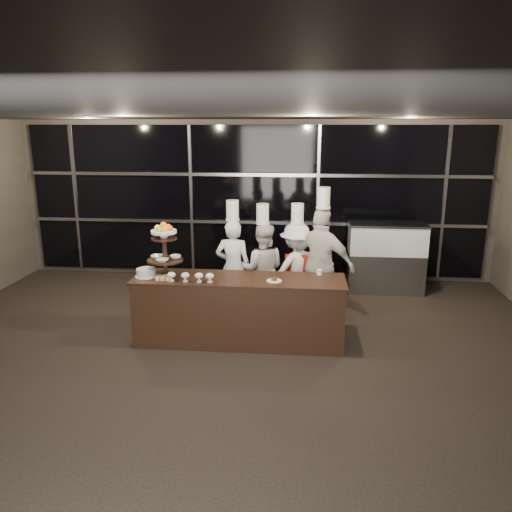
# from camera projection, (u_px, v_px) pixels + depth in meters

# --- Properties ---
(room) EXTENTS (10.00, 10.00, 10.00)m
(room) POSITION_uv_depth(u_px,v_px,m) (202.00, 279.00, 4.70)
(room) COLOR black
(room) RESTS_ON ground
(window_wall) EXTENTS (8.60, 0.10, 2.80)m
(window_wall) POSITION_uv_depth(u_px,v_px,m) (254.00, 201.00, 9.45)
(window_wall) COLOR black
(window_wall) RESTS_ON ground
(buffet_counter) EXTENTS (2.84, 0.74, 0.92)m
(buffet_counter) POSITION_uv_depth(u_px,v_px,m) (239.00, 310.00, 6.78)
(buffet_counter) COLOR black
(buffet_counter) RESTS_ON ground
(display_stand) EXTENTS (0.48, 0.48, 0.74)m
(display_stand) POSITION_uv_depth(u_px,v_px,m) (164.00, 246.00, 6.65)
(display_stand) COLOR black
(display_stand) RESTS_ON buffet_counter
(compotes) EXTENTS (0.62, 0.11, 0.12)m
(compotes) POSITION_uv_depth(u_px,v_px,m) (191.00, 276.00, 6.49)
(compotes) COLOR silver
(compotes) RESTS_ON buffet_counter
(layer_cake) EXTENTS (0.30, 0.30, 0.11)m
(layer_cake) POSITION_uv_depth(u_px,v_px,m) (146.00, 273.00, 6.72)
(layer_cake) COLOR white
(layer_cake) RESTS_ON buffet_counter
(pastry_squares) EXTENTS (0.19, 0.13, 0.05)m
(pastry_squares) POSITION_uv_depth(u_px,v_px,m) (164.00, 278.00, 6.59)
(pastry_squares) COLOR #EBCA73
(pastry_squares) RESTS_ON buffet_counter
(small_plate) EXTENTS (0.20, 0.20, 0.05)m
(small_plate) POSITION_uv_depth(u_px,v_px,m) (274.00, 280.00, 6.52)
(small_plate) COLOR white
(small_plate) RESTS_ON buffet_counter
(chef_cup) EXTENTS (0.08, 0.08, 0.07)m
(chef_cup) POSITION_uv_depth(u_px,v_px,m) (320.00, 272.00, 6.80)
(chef_cup) COLOR white
(chef_cup) RESTS_ON buffet_counter
(display_case) EXTENTS (1.34, 0.58, 1.24)m
(display_case) POSITION_uv_depth(u_px,v_px,m) (386.00, 254.00, 8.83)
(display_case) COLOR #A5A5AA
(display_case) RESTS_ON ground
(chef_a) EXTENTS (0.58, 0.40, 1.81)m
(chef_a) POSITION_uv_depth(u_px,v_px,m) (233.00, 266.00, 7.72)
(chef_a) COLOR white
(chef_a) RESTS_ON ground
(chef_b) EXTENTS (0.71, 0.56, 1.75)m
(chef_b) POSITION_uv_depth(u_px,v_px,m) (262.00, 268.00, 7.74)
(chef_b) COLOR white
(chef_b) RESTS_ON ground
(chef_c) EXTENTS (1.09, 0.96, 1.76)m
(chef_c) POSITION_uv_depth(u_px,v_px,m) (296.00, 269.00, 7.72)
(chef_c) COLOR white
(chef_c) RESTS_ON ground
(chef_d) EXTENTS (1.10, 0.80, 2.04)m
(chef_d) POSITION_uv_depth(u_px,v_px,m) (321.00, 265.00, 7.43)
(chef_d) COLOR silver
(chef_d) RESTS_ON ground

